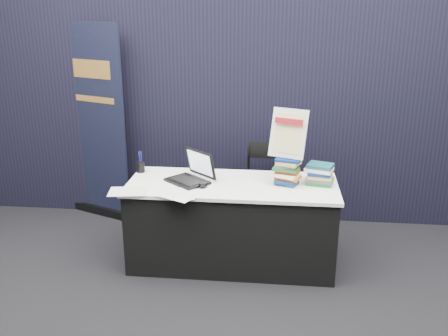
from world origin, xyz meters
TOP-DOWN VIEW (x-y plane):
  - floor at (0.00, 0.00)m, footprint 8.00×8.00m
  - wall_back at (0.00, 4.00)m, footprint 8.00×0.02m
  - drape_partition at (0.00, 1.60)m, footprint 6.00×0.08m
  - display_table at (0.00, 0.55)m, footprint 1.80×0.75m
  - laptop at (-0.39, 0.58)m, footprint 0.43×0.47m
  - mouse at (-0.23, 0.43)m, footprint 0.09×0.13m
  - brochure_left at (-0.83, 0.26)m, footprint 0.34×0.26m
  - brochure_mid at (-0.41, 0.22)m, footprint 0.36×0.32m
  - brochure_right at (-0.41, 0.27)m, footprint 0.36×0.28m
  - pen_cup at (-0.86, 0.76)m, footprint 0.09×0.09m
  - book_stack_tall at (0.46, 0.56)m, footprint 0.23×0.20m
  - book_stack_short at (0.74, 0.61)m, footprint 0.24×0.21m
  - info_sign at (0.46, 0.59)m, footprint 0.33×0.23m
  - pullup_banner at (-1.56, 1.50)m, footprint 0.84×0.43m
  - stacking_chair at (0.30, 1.11)m, footprint 0.44×0.45m

SIDE VIEW (x-z plane):
  - floor at x=0.00m, z-range 0.00..0.00m
  - display_table at x=0.00m, z-range 0.00..0.75m
  - stacking_chair at x=0.30m, z-range 0.05..0.98m
  - brochure_mid at x=-0.41m, z-range 0.75..0.75m
  - brochure_left at x=-0.83m, z-range 0.75..0.75m
  - brochure_right at x=-0.41m, z-range 0.75..0.75m
  - mouse at x=-0.23m, z-range 0.75..0.79m
  - pen_cup at x=-0.86m, z-range 0.75..0.85m
  - laptop at x=-0.39m, z-range 0.68..0.95m
  - book_stack_short at x=0.74m, z-range 0.75..0.93m
  - book_stack_tall at x=0.46m, z-range 0.75..0.99m
  - pullup_banner at x=-1.56m, z-range -0.12..1.93m
  - info_sign at x=0.46m, z-range 0.98..1.40m
  - drape_partition at x=0.00m, z-range 0.00..2.40m
  - wall_back at x=0.00m, z-range 0.00..3.50m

